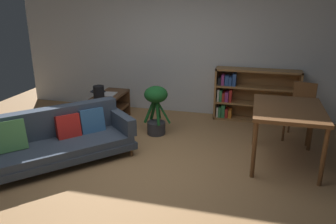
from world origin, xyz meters
The scene contains 10 objects.
ground_plane centered at (0.00, 0.00, 0.00)m, with size 8.16×8.16×0.00m, color #A87A4C.
back_wall_panel centered at (0.00, 2.70, 1.35)m, with size 6.80×0.10×2.70m, color silver.
fabric_couch centered at (-1.25, 0.07, 0.33)m, with size 1.97×2.05×0.72m.
media_console centered at (-1.17, 1.65, 0.26)m, with size 0.45×1.11×0.53m.
open_laptop centered at (-1.24, 1.72, 0.55)m, with size 0.45×0.31×0.08m.
desk_speaker centered at (-1.21, 1.40, 0.65)m, with size 0.19×0.19×0.24m.
potted_floor_plant centered at (-0.17, 1.38, 0.50)m, with size 0.45×0.41×0.83m.
dining_table centered at (1.85, 0.83, 0.72)m, with size 0.91×1.15×0.81m.
dining_chair_near centered at (2.14, 1.83, 0.52)m, with size 0.51×0.54×0.91m.
bookshelf centered at (1.32, 2.52, 0.48)m, with size 1.52×0.31×0.98m.
Camera 1 is at (1.37, -3.66, 2.19)m, focal length 35.70 mm.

